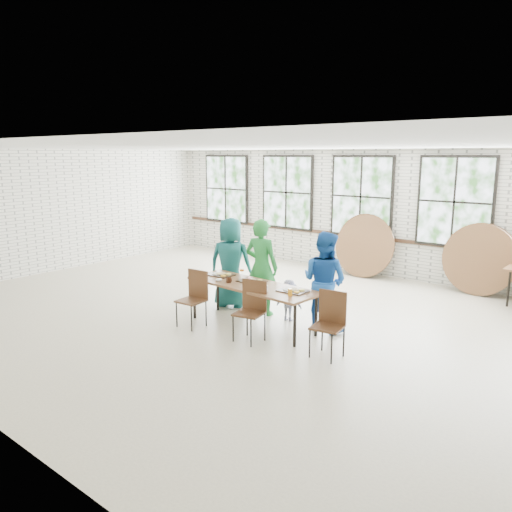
# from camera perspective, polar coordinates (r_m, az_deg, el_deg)

# --- Properties ---
(room) EXTENTS (12.00, 12.00, 12.00)m
(room) POSITION_cam_1_polar(r_m,az_deg,el_deg) (12.36, 11.95, 6.45)
(room) COLOR beige
(room) RESTS_ON ground
(dining_table) EXTENTS (2.45, 0.95, 0.74)m
(dining_table) POSITION_cam_1_polar(r_m,az_deg,el_deg) (8.35, -0.45, -3.59)
(dining_table) COLOR brown
(dining_table) RESTS_ON ground
(chair_near_left) EXTENTS (0.45, 0.44, 0.95)m
(chair_near_left) POSITION_cam_1_polar(r_m,az_deg,el_deg) (8.53, -7.02, -4.26)
(chair_near_left) COLOR #492C18
(chair_near_left) RESTS_ON ground
(chair_near_right) EXTENTS (0.50, 0.48, 0.95)m
(chair_near_right) POSITION_cam_1_polar(r_m,az_deg,el_deg) (7.82, -0.48, -5.65)
(chair_near_right) COLOR #492C18
(chair_near_right) RESTS_ON ground
(chair_spare) EXTENTS (0.48, 0.47, 0.95)m
(chair_spare) POSITION_cam_1_polar(r_m,az_deg,el_deg) (7.30, 8.45, -7.05)
(chair_spare) COLOR #492C18
(chair_spare) RESTS_ON ground
(adult_teal) EXTENTS (0.99, 0.83, 1.71)m
(adult_teal) POSITION_cam_1_polar(r_m,az_deg,el_deg) (9.47, -2.91, -0.75)
(adult_teal) COLOR #175357
(adult_teal) RESTS_ON ground
(adult_green) EXTENTS (0.70, 0.53, 1.75)m
(adult_green) POSITION_cam_1_polar(r_m,az_deg,el_deg) (8.99, 0.62, -1.27)
(adult_green) COLOR #217C32
(adult_green) RESTS_ON ground
(toddler) EXTENTS (0.52, 0.36, 0.74)m
(toddler) POSITION_cam_1_polar(r_m,az_deg,el_deg) (8.77, 3.77, -5.07)
(toddler) COLOR #141640
(toddler) RESTS_ON ground
(adult_blue) EXTENTS (0.83, 0.66, 1.65)m
(adult_blue) POSITION_cam_1_polar(r_m,az_deg,el_deg) (8.27, 7.81, -2.86)
(adult_blue) COLOR #164B9F
(adult_blue) RESTS_ON ground
(tabletop_clutter) EXTENTS (2.06, 0.62, 0.11)m
(tabletop_clutter) POSITION_cam_1_polar(r_m,az_deg,el_deg) (8.28, -0.28, -3.18)
(tabletop_clutter) COLOR black
(tabletop_clutter) RESTS_ON dining_table
(round_tops_leaning) EXTENTS (4.14, 0.47, 1.49)m
(round_tops_leaning) POSITION_cam_1_polar(r_m,az_deg,el_deg) (11.68, 18.01, 0.43)
(round_tops_leaning) COLOR brown
(round_tops_leaning) RESTS_ON ground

